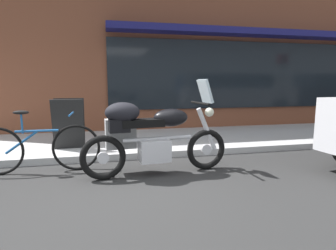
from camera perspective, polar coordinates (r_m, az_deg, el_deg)
ground_plane at (r=3.58m, az=-7.61°, el=-13.34°), size 80.00×80.00×0.00m
touring_motorcycle at (r=4.01m, az=-4.09°, el=-1.92°), size 2.20×0.62×1.39m
parked_bicycle at (r=4.55m, az=-25.32°, el=-4.22°), size 1.80×0.48×0.95m
sandwich_board_sign at (r=5.47m, az=-19.81°, el=0.29°), size 0.55×0.41×0.93m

